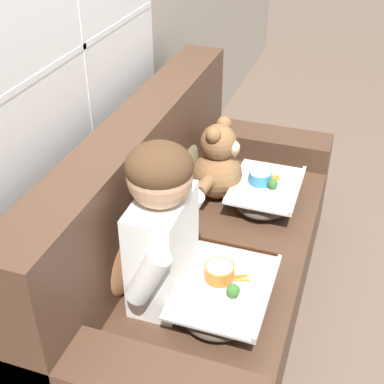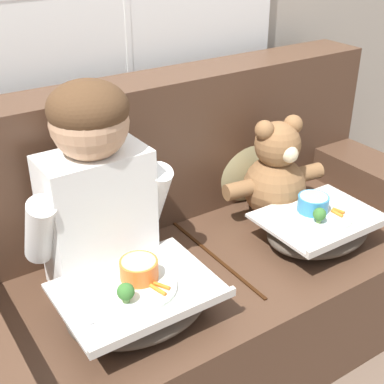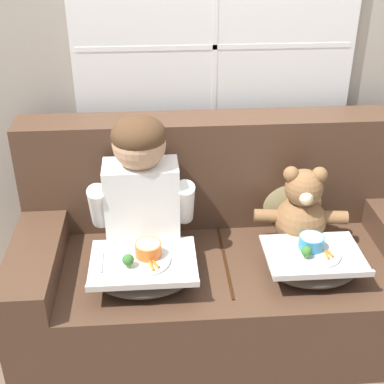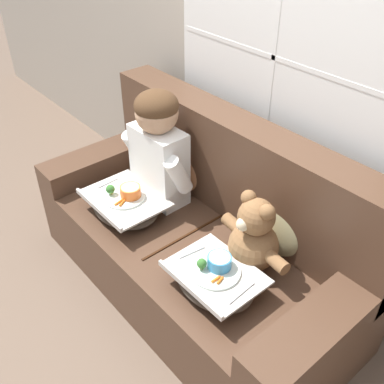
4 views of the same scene
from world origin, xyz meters
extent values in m
plane|color=brown|center=(0.00, 0.00, 0.00)|extent=(14.00, 14.00, 0.00)
cube|color=#4C3323|center=(0.00, 0.00, 0.22)|extent=(1.96, 0.89, 0.43)
cube|color=#4C3323|center=(0.00, 0.33, 0.72)|extent=(1.96, 0.22, 0.57)
cube|color=#4C3323|center=(0.87, 0.00, 0.51)|extent=(0.22, 0.89, 0.15)
cube|color=#32190A|center=(0.00, -0.02, 0.44)|extent=(0.01, 0.63, 0.01)
ellipsoid|color=#B2754C|center=(-0.38, 0.26, 0.61)|extent=(0.37, 0.18, 0.39)
ellipsoid|color=tan|center=(0.38, 0.26, 0.61)|extent=(0.36, 0.17, 0.38)
cube|color=white|center=(-0.38, 0.07, 0.66)|extent=(0.34, 0.19, 0.46)
sphere|color=tan|center=(-0.38, 0.07, 0.99)|extent=(0.24, 0.24, 0.24)
ellipsoid|color=#4C331E|center=(-0.38, 0.07, 1.03)|extent=(0.24, 0.24, 0.17)
cylinder|color=white|center=(-0.57, 0.05, 0.70)|extent=(0.09, 0.18, 0.25)
cylinder|color=white|center=(-0.18, 0.06, 0.70)|extent=(0.09, 0.18, 0.25)
sphere|color=brown|center=(0.38, 0.07, 0.56)|extent=(0.25, 0.25, 0.25)
sphere|color=brown|center=(0.38, 0.07, 0.74)|extent=(0.18, 0.18, 0.18)
sphere|color=brown|center=(0.31, 0.08, 0.81)|extent=(0.08, 0.08, 0.08)
sphere|color=brown|center=(0.44, 0.06, 0.81)|extent=(0.08, 0.08, 0.08)
sphere|color=beige|center=(0.37, -0.01, 0.73)|extent=(0.07, 0.07, 0.07)
sphere|color=black|center=(0.37, -0.02, 0.74)|extent=(0.02, 0.02, 0.02)
cylinder|color=brown|center=(0.22, 0.09, 0.58)|extent=(0.13, 0.08, 0.07)
cylinder|color=brown|center=(0.54, 0.05, 0.58)|extent=(0.13, 0.08, 0.07)
cylinder|color=brown|center=(0.31, -0.05, 0.47)|extent=(0.08, 0.12, 0.07)
cylinder|color=brown|center=(0.42, -0.06, 0.47)|extent=(0.08, 0.12, 0.07)
ellipsoid|color=#473D33|center=(-0.38, -0.18, 0.48)|extent=(0.45, 0.34, 0.10)
cube|color=beige|center=(-0.38, -0.18, 0.54)|extent=(0.47, 0.36, 0.01)
cube|color=beige|center=(-0.38, -0.35, 0.55)|extent=(0.47, 0.02, 0.02)
cylinder|color=silver|center=(-0.38, -0.18, 0.55)|extent=(0.24, 0.24, 0.01)
cylinder|color=orange|center=(-0.36, -0.15, 0.59)|extent=(0.12, 0.12, 0.06)
cylinder|color=#E5D189|center=(-0.36, -0.15, 0.61)|extent=(0.10, 0.10, 0.01)
sphere|color=#38702D|center=(-0.44, -0.23, 0.59)|extent=(0.05, 0.05, 0.05)
cylinder|color=#7A9E56|center=(-0.44, -0.23, 0.57)|extent=(0.02, 0.02, 0.02)
cylinder|color=orange|center=(-0.34, -0.24, 0.56)|extent=(0.03, 0.07, 0.01)
cylinder|color=orange|center=(-0.32, -0.23, 0.56)|extent=(0.04, 0.06, 0.01)
cube|color=silver|center=(-0.56, -0.18, 0.55)|extent=(0.02, 0.14, 0.01)
ellipsoid|color=#473D33|center=(0.38, -0.18, 0.48)|extent=(0.42, 0.32, 0.10)
cube|color=beige|center=(0.38, -0.18, 0.54)|extent=(0.43, 0.33, 0.01)
cube|color=beige|center=(0.38, -0.34, 0.55)|extent=(0.43, 0.02, 0.02)
cylinder|color=silver|center=(0.38, -0.18, 0.55)|extent=(0.24, 0.24, 0.01)
cylinder|color=#3889C1|center=(0.37, -0.15, 0.59)|extent=(0.11, 0.11, 0.06)
cylinder|color=#E5D189|center=(0.37, -0.15, 0.61)|extent=(0.10, 0.10, 0.01)
sphere|color=#38702D|center=(0.33, -0.22, 0.59)|extent=(0.05, 0.05, 0.05)
cylinder|color=#7A9E56|center=(0.33, -0.22, 0.57)|extent=(0.02, 0.02, 0.02)
cylinder|color=orange|center=(0.42, -0.22, 0.56)|extent=(0.01, 0.05, 0.01)
cylinder|color=orange|center=(0.44, -0.21, 0.56)|extent=(0.02, 0.05, 0.01)
cube|color=silver|center=(0.21, -0.18, 0.55)|extent=(0.03, 0.14, 0.01)
cube|color=silver|center=(0.55, -0.18, 0.55)|extent=(0.02, 0.17, 0.01)
camera|label=1|loc=(-1.85, -0.55, 1.99)|focal=50.00mm
camera|label=2|loc=(-0.94, -1.33, 1.55)|focal=50.00mm
camera|label=3|loc=(-0.31, -2.07, 1.95)|focal=50.00mm
camera|label=4|loc=(1.42, -1.21, 2.06)|focal=42.00mm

